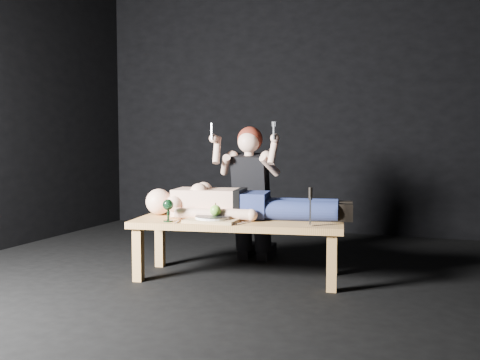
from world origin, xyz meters
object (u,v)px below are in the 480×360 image
at_px(carving_knife, 310,207).
at_px(goblet, 168,210).
at_px(lying_man, 247,200).
at_px(serving_tray, 213,220).
at_px(table, 238,249).
at_px(kneeling_woman, 253,192).

bearing_deg(carving_knife, goblet, 179.87).
height_order(lying_man, goblet, lying_man).
bearing_deg(lying_man, serving_tray, -128.41).
relative_size(lying_man, carving_knife, 5.94).
distance_m(goblet, carving_knife, 1.05).
height_order(table, serving_tray, serving_tray).
bearing_deg(serving_tray, kneeling_woman, 85.08).
xyz_separation_m(lying_man, carving_knife, (0.55, -0.25, 0.00)).
relative_size(kneeling_woman, serving_tray, 3.15).
bearing_deg(table, kneeling_woman, 88.77).
height_order(kneeling_woman, carving_knife, kneeling_woman).
xyz_separation_m(kneeling_woman, serving_tray, (-0.07, -0.76, -0.14)).
bearing_deg(goblet, lying_man, 39.15).
distance_m(kneeling_woman, carving_knife, 0.97).
bearing_deg(lying_man, goblet, -149.20).
bearing_deg(serving_tray, carving_knife, 3.90).
xyz_separation_m(table, goblet, (-0.46, -0.26, 0.31)).
bearing_deg(carving_knife, table, 160.53).
relative_size(lying_man, serving_tray, 4.22).
distance_m(table, serving_tray, 0.32).
distance_m(kneeling_woman, goblet, 0.94).
xyz_separation_m(serving_tray, carving_knife, (0.72, 0.05, 0.12)).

